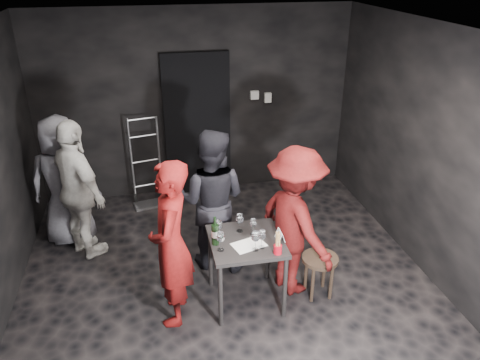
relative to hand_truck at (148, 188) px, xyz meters
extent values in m
cube|color=black|center=(0.78, -2.18, -0.23)|extent=(4.50, 5.00, 0.02)
cube|color=silver|center=(0.78, -2.18, 2.47)|extent=(4.50, 5.00, 0.02)
cube|color=black|center=(0.78, 0.32, 1.12)|extent=(4.50, 0.04, 2.70)
cube|color=black|center=(3.03, -2.18, 1.12)|extent=(0.04, 5.00, 2.70)
cube|color=black|center=(0.78, 0.26, 0.82)|extent=(0.95, 0.10, 2.10)
cube|color=#B7B7B2|center=(1.63, 0.27, 1.22)|extent=(0.12, 0.06, 0.12)
cube|color=#B7B7B2|center=(1.83, 0.27, 1.17)|extent=(0.10, 0.06, 0.14)
cylinder|color=#B2B2B7|center=(-0.19, 0.05, 0.42)|extent=(0.03, 0.03, 1.30)
cylinder|color=#B2B2B7|center=(0.19, 0.05, 0.42)|extent=(0.03, 0.03, 1.30)
cube|color=#B2B2B7|center=(0.00, -0.08, -0.22)|extent=(0.43, 0.24, 0.03)
cylinder|color=black|center=(-0.19, 0.08, -0.15)|extent=(0.04, 0.16, 0.16)
cylinder|color=black|center=(0.19, 0.08, -0.15)|extent=(0.04, 0.16, 0.16)
cube|color=black|center=(0.92, -2.38, 0.50)|extent=(0.72, 0.72, 0.04)
cylinder|color=black|center=(0.60, -2.70, 0.12)|extent=(0.04, 0.04, 0.71)
cylinder|color=black|center=(1.24, -2.70, 0.12)|extent=(0.04, 0.04, 0.71)
cylinder|color=black|center=(0.60, -2.06, 0.12)|extent=(0.04, 0.04, 0.71)
cylinder|color=black|center=(1.24, -2.06, 0.12)|extent=(0.04, 0.04, 0.71)
cylinder|color=#36261D|center=(1.70, -2.44, 0.22)|extent=(0.38, 0.38, 0.04)
cylinder|color=#36261D|center=(1.80, -2.34, -0.03)|extent=(0.04, 0.04, 0.41)
cylinder|color=#36261D|center=(1.59, -2.34, -0.03)|extent=(0.04, 0.04, 0.41)
cylinder|color=#36261D|center=(1.59, -2.55, -0.03)|extent=(0.04, 0.04, 0.41)
cylinder|color=#36261D|center=(1.80, -2.55, -0.03)|extent=(0.04, 0.04, 0.41)
imported|color=maroon|center=(0.18, -2.46, 0.72)|extent=(0.57, 0.76, 1.90)
imported|color=black|center=(0.69, -1.64, 0.68)|extent=(1.01, 0.78, 1.83)
imported|color=#4D0D0D|center=(1.46, -2.26, 0.66)|extent=(0.91, 1.27, 1.78)
imported|color=white|center=(-0.78, -1.14, 0.73)|extent=(1.10, 1.22, 1.92)
imported|color=slate|center=(-0.98, -0.79, 0.67)|extent=(0.91, 0.54, 1.80)
cube|color=white|center=(0.93, -2.47, 0.52)|extent=(0.36, 0.29, 0.00)
cylinder|color=black|center=(0.61, -2.39, 0.63)|extent=(0.07, 0.07, 0.21)
cylinder|color=black|center=(0.61, -2.39, 0.78)|extent=(0.03, 0.03, 0.09)
cylinder|color=white|center=(0.61, -2.39, 0.64)|extent=(0.07, 0.07, 0.07)
cylinder|color=#9E0816|center=(1.16, -2.67, 0.56)|extent=(0.08, 0.08, 0.09)
camera|label=1|loc=(0.06, -6.19, 3.07)|focal=35.00mm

